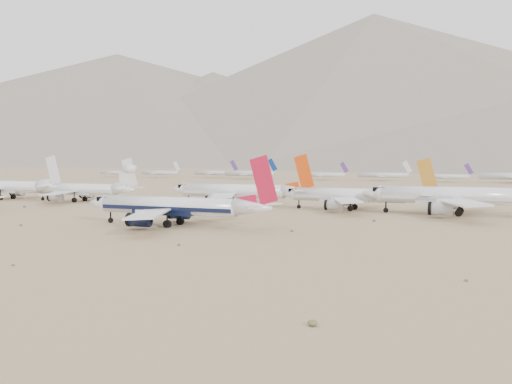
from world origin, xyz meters
TOP-DOWN VIEW (x-y plane):
  - ground at (0.00, 0.00)m, footprint 7000.00×7000.00m
  - main_airliner at (-6.40, -0.22)m, footprint 51.86×50.66m
  - row2_navy_widebody at (59.55, 57.93)m, footprint 58.57×57.28m
  - row2_gold_tail at (25.50, 61.32)m, footprint 49.72×48.63m
  - row2_orange_tail at (-17.48, 62.18)m, footprint 53.31×52.15m
  - row2_white_trijet at (-83.17, 55.47)m, footprint 50.00×48.87m
  - row2_white_twin at (-120.83, 53.81)m, footprint 52.39×51.26m
  - distant_storage_row at (-14.40, 312.87)m, footprint 512.97×61.43m
  - mountain_range at (70.18, 1648.01)m, footprint 7354.00×3024.00m
  - desert_scrub at (4.41, -28.73)m, footprint 275.23×121.67m

SIDE VIEW (x-z plane):
  - ground at x=0.00m, z-range 0.00..0.00m
  - desert_scrub at x=4.41m, z-range -0.03..0.60m
  - distant_storage_row at x=-14.40m, z-range -3.61..12.48m
  - row2_gold_tail at x=25.50m, z-range -3.90..13.80m
  - main_airliner at x=-6.40m, z-range -4.12..14.18m
  - row2_white_trijet at x=-83.17m, z-range -3.73..13.99m
  - row2_white_twin at x=-120.83m, z-range -4.09..14.63m
  - row2_orange_tail at x=-17.48m, z-range -4.17..14.84m
  - row2_navy_widebody at x=59.55m, z-range -4.60..16.24m
  - mountain_range at x=70.18m, z-range -44.68..425.32m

